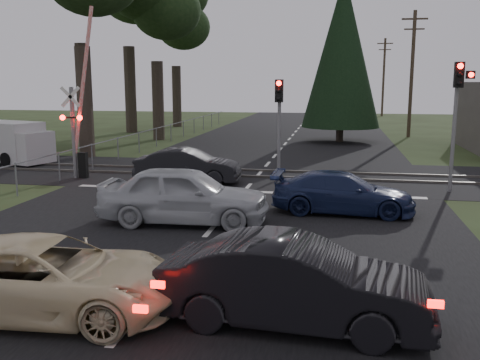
% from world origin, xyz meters
% --- Properties ---
extents(ground, '(120.00, 120.00, 0.00)m').
position_xyz_m(ground, '(0.00, 0.00, 0.00)').
color(ground, '#293317').
rests_on(ground, ground).
extents(road, '(14.00, 100.00, 0.01)m').
position_xyz_m(road, '(0.00, 10.00, 0.01)').
color(road, black).
rests_on(road, ground).
extents(rail_corridor, '(120.00, 8.00, 0.01)m').
position_xyz_m(rail_corridor, '(0.00, 12.00, 0.01)').
color(rail_corridor, black).
rests_on(rail_corridor, ground).
extents(stop_line, '(13.00, 0.35, 0.00)m').
position_xyz_m(stop_line, '(0.00, 8.20, 0.01)').
color(stop_line, silver).
rests_on(stop_line, ground).
extents(rail_near, '(120.00, 0.12, 0.10)m').
position_xyz_m(rail_near, '(0.00, 11.20, 0.05)').
color(rail_near, '#59544C').
rests_on(rail_near, ground).
extents(rail_far, '(120.00, 0.12, 0.10)m').
position_xyz_m(rail_far, '(0.00, 12.80, 0.05)').
color(rail_far, '#59544C').
rests_on(rail_far, ground).
extents(crossing_signal, '(1.62, 0.38, 6.96)m').
position_xyz_m(crossing_signal, '(-7.27, 9.79, 2.06)').
color(crossing_signal, slate).
rests_on(crossing_signal, ground).
extents(traffic_signal_right, '(0.68, 0.48, 4.70)m').
position_xyz_m(traffic_signal_right, '(7.55, 9.47, 3.31)').
color(traffic_signal_right, slate).
rests_on(traffic_signal_right, ground).
extents(traffic_signal_center, '(0.32, 0.48, 4.10)m').
position_xyz_m(traffic_signal_center, '(1.00, 10.68, 2.81)').
color(traffic_signal_center, slate).
rests_on(traffic_signal_center, ground).
extents(utility_pole_mid, '(1.80, 0.26, 9.00)m').
position_xyz_m(utility_pole_mid, '(8.50, 30.00, 4.73)').
color(utility_pole_mid, '#4C3D2D').
rests_on(utility_pole_mid, ground).
extents(utility_pole_far, '(1.80, 0.26, 9.00)m').
position_xyz_m(utility_pole_far, '(8.50, 55.00, 4.73)').
color(utility_pole_far, '#4C3D2D').
rests_on(utility_pole_far, ground).
extents(euc_tree_e, '(6.00, 6.00, 13.20)m').
position_xyz_m(euc_tree_e, '(-11.00, 36.00, 9.51)').
color(euc_tree_e, '#473D33').
rests_on(euc_tree_e, ground).
extents(conifer_tree, '(5.20, 5.20, 11.00)m').
position_xyz_m(conifer_tree, '(3.50, 26.00, 5.99)').
color(conifer_tree, '#473D33').
rests_on(conifer_tree, ground).
extents(fence_left, '(0.10, 36.00, 1.20)m').
position_xyz_m(fence_left, '(-7.80, 22.50, 0.00)').
color(fence_left, slate).
rests_on(fence_left, ground).
extents(cream_coupe, '(4.91, 2.52, 1.33)m').
position_xyz_m(cream_coupe, '(-1.56, -2.79, 0.66)').
color(cream_coupe, beige).
rests_on(cream_coupe, ground).
extents(dark_hatchback, '(4.55, 1.87, 1.47)m').
position_xyz_m(dark_hatchback, '(2.72, -2.48, 0.73)').
color(dark_hatchback, black).
rests_on(dark_hatchback, ground).
extents(silver_car, '(4.92, 2.15, 1.65)m').
position_xyz_m(silver_car, '(-0.92, 3.53, 0.82)').
color(silver_car, '#ADB1B5').
rests_on(silver_car, ground).
extents(blue_sedan, '(4.41, 1.91, 1.26)m').
position_xyz_m(blue_sedan, '(3.56, 5.57, 0.63)').
color(blue_sedan, '#182249').
rests_on(blue_sedan, ground).
extents(dark_car_far, '(4.24, 1.63, 1.38)m').
position_xyz_m(dark_car_far, '(-2.50, 9.50, 0.69)').
color(dark_car_far, black).
rests_on(dark_car_far, ground).
extents(white_van, '(5.54, 3.37, 2.04)m').
position_xyz_m(white_van, '(-13.09, 13.37, 1.03)').
color(white_van, silver).
rests_on(white_van, ground).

